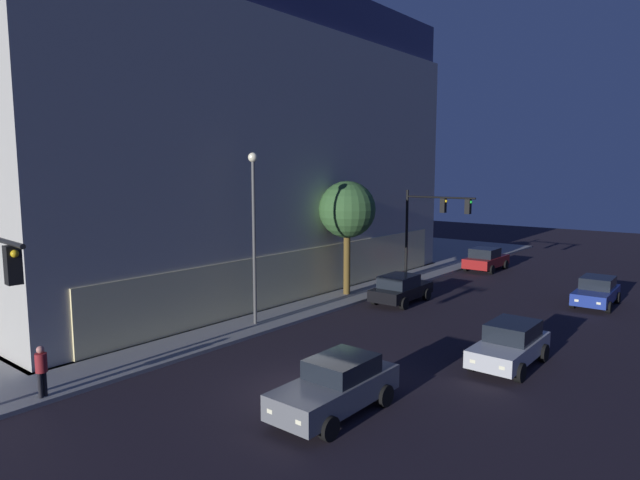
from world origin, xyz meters
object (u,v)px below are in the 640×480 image
at_px(car_black, 401,289).
at_px(street_lamp_sidewalk, 254,218).
at_px(pedestrian_waiting, 41,367).
at_px(car_red, 486,259).
at_px(sidewalk_tree, 347,210).
at_px(traffic_light_far_corner, 432,217).
at_px(car_silver, 510,344).
at_px(modern_building, 174,148).
at_px(car_blue, 596,291).
at_px(car_grey, 337,386).

bearing_deg(car_black, street_lamp_sidewalk, 160.97).
distance_m(pedestrian_waiting, car_red, 31.26).
xyz_separation_m(street_lamp_sidewalk, sidewalk_tree, (7.77, 0.39, -0.10)).
bearing_deg(traffic_light_far_corner, pedestrian_waiting, 177.57).
relative_size(traffic_light_far_corner, car_silver, 1.38).
bearing_deg(sidewalk_tree, car_black, -79.46).
height_order(sidewalk_tree, pedestrian_waiting, sidewalk_tree).
bearing_deg(traffic_light_far_corner, modern_building, 117.76).
xyz_separation_m(sidewalk_tree, car_blue, (6.88, -11.84, -4.28)).
bearing_deg(traffic_light_far_corner, car_grey, -160.23).
relative_size(car_grey, car_black, 1.03).
distance_m(modern_building, sidewalk_tree, 14.02).
distance_m(street_lamp_sidewalk, car_red, 21.68).
xyz_separation_m(sidewalk_tree, car_black, (0.61, -3.28, -4.24)).
relative_size(sidewalk_tree, car_black, 1.49).
height_order(street_lamp_sidewalk, car_blue, street_lamp_sidewalk).
relative_size(street_lamp_sidewalk, car_black, 1.81).
bearing_deg(car_silver, car_grey, 160.61).
xyz_separation_m(modern_building, traffic_light_far_corner, (8.19, -15.56, -4.50)).
bearing_deg(car_red, pedestrian_waiting, 176.84).
bearing_deg(car_silver, traffic_light_far_corner, 39.35).
bearing_deg(car_black, sidewalk_tree, 100.54).
bearing_deg(traffic_light_far_corner, car_blue, -85.06).
distance_m(car_grey, car_black, 14.42).
bearing_deg(modern_building, pedestrian_waiting, -137.28).
bearing_deg(pedestrian_waiting, car_grey, -55.85).
height_order(sidewalk_tree, car_blue, sidewalk_tree).
height_order(pedestrian_waiting, car_blue, pedestrian_waiting).
bearing_deg(car_grey, sidewalk_tree, 35.33).
height_order(car_black, car_blue, car_black).
bearing_deg(pedestrian_waiting, car_blue, -23.19).
height_order(traffic_light_far_corner, pedestrian_waiting, traffic_light_far_corner).
distance_m(traffic_light_far_corner, car_blue, 10.28).
xyz_separation_m(pedestrian_waiting, car_silver, (12.59, -10.32, -0.31)).
height_order(modern_building, car_grey, modern_building).
relative_size(traffic_light_far_corner, pedestrian_waiting, 3.56).
bearing_deg(car_black, pedestrian_waiting, 173.68).
bearing_deg(traffic_light_far_corner, car_red, -5.55).
relative_size(modern_building, traffic_light_far_corner, 5.15).
distance_m(modern_building, car_red, 23.84).
relative_size(modern_building, pedestrian_waiting, 18.34).
distance_m(car_grey, car_red, 26.65).
height_order(street_lamp_sidewalk, car_grey, street_lamp_sidewalk).
bearing_deg(modern_building, car_blue, -70.28).
bearing_deg(car_blue, car_silver, 178.62).
xyz_separation_m(modern_building, pedestrian_waiting, (-15.75, -14.54, -7.74)).
distance_m(sidewalk_tree, pedestrian_waiting, 18.36).
distance_m(pedestrian_waiting, car_blue, 26.95).
bearing_deg(modern_building, car_silver, -97.23).
height_order(traffic_light_far_corner, car_black, traffic_light_far_corner).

